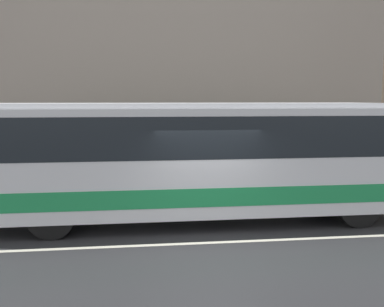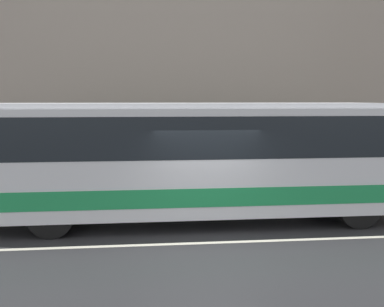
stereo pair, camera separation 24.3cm
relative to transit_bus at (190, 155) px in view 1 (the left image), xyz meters
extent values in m
plane|color=#2D2D30|center=(0.27, -1.81, -1.75)|extent=(60.00, 60.00, 0.00)
cube|color=gray|center=(0.27, 3.74, -1.69)|extent=(60.00, 3.11, 0.14)
cube|color=gray|center=(0.27, 5.45, 3.45)|extent=(60.00, 0.30, 10.40)
cube|color=#2D2B28|center=(0.27, 5.28, -0.45)|extent=(60.00, 0.06, 2.60)
cube|color=beige|center=(0.27, -1.81, -1.75)|extent=(54.00, 0.14, 0.01)
cube|color=silver|center=(-0.01, 0.00, -0.08)|extent=(11.50, 2.45, 2.64)
cube|color=#1E8C4C|center=(-0.01, 0.00, -0.85)|extent=(11.45, 2.47, 0.45)
cube|color=black|center=(-0.01, 0.00, 0.56)|extent=(11.16, 2.47, 1.00)
cube|color=silver|center=(-0.01, 0.00, 1.30)|extent=(9.78, 2.08, 0.12)
cylinder|color=black|center=(4.14, -1.07, -1.21)|extent=(1.09, 0.28, 1.09)
cylinder|color=black|center=(4.14, 1.07, -1.21)|extent=(1.09, 0.28, 1.09)
cylinder|color=black|center=(-3.36, -1.07, -1.21)|extent=(1.09, 0.28, 1.09)
cylinder|color=black|center=(-3.36, 1.07, -1.21)|extent=(1.09, 0.28, 1.09)
camera|label=1|loc=(-1.33, -10.97, 1.45)|focal=40.00mm
camera|label=2|loc=(-1.08, -11.00, 1.45)|focal=40.00mm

